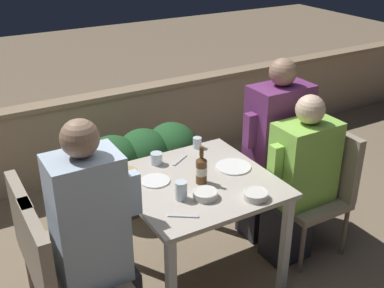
% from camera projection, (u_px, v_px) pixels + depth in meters
% --- Properties ---
extents(ground_plane, '(16.00, 16.00, 0.00)m').
position_uv_depth(ground_plane, '(197.00, 274.00, 3.27)').
color(ground_plane, '#847056').
extents(parapet_wall, '(9.00, 0.18, 0.76)m').
position_uv_depth(parapet_wall, '(102.00, 133.00, 4.45)').
color(parapet_wall, tan).
rests_on(parapet_wall, ground_plane).
extents(dining_table, '(0.90, 0.90, 0.74)m').
position_uv_depth(dining_table, '(197.00, 194.00, 3.00)').
color(dining_table, '#BCB2A3').
rests_on(dining_table, ground_plane).
extents(planter_hedge, '(0.95, 0.47, 0.66)m').
position_uv_depth(planter_hedge, '(144.00, 164.00, 3.94)').
color(planter_hedge, brown).
rests_on(planter_hedge, ground_plane).
extents(chair_left_near, '(0.46, 0.45, 0.90)m').
position_uv_depth(chair_left_near, '(61.00, 274.00, 2.49)').
color(chair_left_near, gray).
rests_on(chair_left_near, ground_plane).
extents(person_blue_shirt, '(0.47, 0.26, 1.36)m').
position_uv_depth(person_blue_shirt, '(96.00, 237.00, 2.52)').
color(person_blue_shirt, '#282833').
rests_on(person_blue_shirt, ground_plane).
extents(chair_left_far, '(0.46, 0.45, 0.90)m').
position_uv_depth(chair_left_far, '(46.00, 240.00, 2.75)').
color(chair_left_far, gray).
rests_on(chair_left_far, ground_plane).
extents(chair_right_near, '(0.46, 0.45, 0.90)m').
position_uv_depth(chair_right_near, '(320.00, 181.00, 3.36)').
color(chair_right_near, gray).
rests_on(chair_right_near, ground_plane).
extents(person_green_blouse, '(0.50, 0.26, 1.20)m').
position_uv_depth(person_green_blouse, '(299.00, 180.00, 3.24)').
color(person_green_blouse, '#282833').
rests_on(person_green_blouse, ground_plane).
extents(chair_right_far, '(0.46, 0.45, 0.90)m').
position_uv_depth(chair_right_far, '(293.00, 162.00, 3.62)').
color(chair_right_far, gray).
rests_on(chair_right_far, ground_plane).
extents(person_purple_stripe, '(0.50, 0.26, 1.35)m').
position_uv_depth(person_purple_stripe, '(273.00, 150.00, 3.46)').
color(person_purple_stripe, '#282833').
rests_on(person_purple_stripe, ground_plane).
extents(beer_bottle, '(0.07, 0.07, 0.24)m').
position_uv_depth(beer_bottle, '(201.00, 169.00, 2.89)').
color(beer_bottle, brown).
rests_on(beer_bottle, dining_table).
extents(plate_0, '(0.23, 0.23, 0.01)m').
position_uv_depth(plate_0, '(233.00, 167.00, 3.11)').
color(plate_0, white).
rests_on(plate_0, dining_table).
extents(plate_1, '(0.18, 0.18, 0.01)m').
position_uv_depth(plate_1, '(155.00, 181.00, 2.94)').
color(plate_1, white).
rests_on(plate_1, dining_table).
extents(bowl_0, '(0.14, 0.14, 0.03)m').
position_uv_depth(bowl_0, '(126.00, 173.00, 3.00)').
color(bowl_0, tan).
rests_on(bowl_0, dining_table).
extents(bowl_1, '(0.14, 0.14, 0.04)m').
position_uv_depth(bowl_1, '(205.00, 194.00, 2.77)').
color(bowl_1, silver).
rests_on(bowl_1, dining_table).
extents(bowl_2, '(0.15, 0.15, 0.04)m').
position_uv_depth(bowl_2, '(256.00, 195.00, 2.76)').
color(bowl_2, silver).
rests_on(bowl_2, dining_table).
extents(glass_cup_0, '(0.07, 0.07, 0.11)m').
position_uv_depth(glass_cup_0, '(181.00, 190.00, 2.74)').
color(glass_cup_0, silver).
rests_on(glass_cup_0, dining_table).
extents(glass_cup_1, '(0.08, 0.08, 0.08)m').
position_uv_depth(glass_cup_1, '(157.00, 158.00, 3.14)').
color(glass_cup_1, silver).
rests_on(glass_cup_1, dining_table).
extents(glass_cup_2, '(0.06, 0.06, 0.08)m').
position_uv_depth(glass_cup_2, '(197.00, 143.00, 3.36)').
color(glass_cup_2, silver).
rests_on(glass_cup_2, dining_table).
extents(glass_cup_3, '(0.07, 0.07, 0.08)m').
position_uv_depth(glass_cup_3, '(116.00, 163.00, 3.08)').
color(glass_cup_3, silver).
rests_on(glass_cup_3, dining_table).
extents(fork_0, '(0.16, 0.11, 0.01)m').
position_uv_depth(fork_0, '(180.00, 160.00, 3.19)').
color(fork_0, silver).
rests_on(fork_0, dining_table).
extents(fork_1, '(0.15, 0.11, 0.01)m').
position_uv_depth(fork_1, '(183.00, 216.00, 2.60)').
color(fork_1, silver).
rests_on(fork_1, dining_table).
extents(potted_plant, '(0.40, 0.40, 0.72)m').
position_uv_depth(potted_plant, '(274.00, 145.00, 4.09)').
color(potted_plant, '#B2A899').
rests_on(potted_plant, ground_plane).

